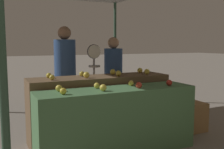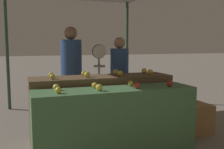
% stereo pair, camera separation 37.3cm
% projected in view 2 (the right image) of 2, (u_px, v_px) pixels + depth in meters
% --- Properties ---
extents(display_counter_front, '(2.16, 0.55, 0.88)m').
position_uv_depth(display_counter_front, '(115.00, 121.00, 3.50)').
color(display_counter_front, '#4C7A4C').
rests_on(display_counter_front, ground_plane).
extents(display_counter_back, '(2.16, 0.55, 0.97)m').
position_uv_depth(display_counter_back, '(102.00, 107.00, 4.06)').
color(display_counter_back, brown).
rests_on(display_counter_back, ground_plane).
extents(apple_front_0, '(0.08, 0.08, 0.08)m').
position_uv_depth(apple_front_0, '(58.00, 90.00, 3.09)').
color(apple_front_0, gold).
rests_on(apple_front_0, display_counter_front).
extents(apple_front_1, '(0.09, 0.09, 0.09)m').
position_uv_depth(apple_front_1, '(99.00, 87.00, 3.27)').
color(apple_front_1, yellow).
rests_on(apple_front_1, display_counter_front).
extents(apple_front_2, '(0.08, 0.08, 0.08)m').
position_uv_depth(apple_front_2, '(137.00, 86.00, 3.42)').
color(apple_front_2, red).
rests_on(apple_front_2, display_counter_front).
extents(apple_front_3, '(0.09, 0.09, 0.09)m').
position_uv_depth(apple_front_3, '(170.00, 84.00, 3.59)').
color(apple_front_3, '#AD281E').
rests_on(apple_front_3, display_counter_front).
extents(apple_front_4, '(0.08, 0.08, 0.08)m').
position_uv_depth(apple_front_4, '(56.00, 87.00, 3.30)').
color(apple_front_4, yellow).
rests_on(apple_front_4, display_counter_front).
extents(apple_front_5, '(0.08, 0.08, 0.08)m').
position_uv_depth(apple_front_5, '(95.00, 85.00, 3.47)').
color(apple_front_5, yellow).
rests_on(apple_front_5, display_counter_front).
extents(apple_front_6, '(0.08, 0.08, 0.08)m').
position_uv_depth(apple_front_6, '(130.00, 83.00, 3.63)').
color(apple_front_6, yellow).
rests_on(apple_front_6, display_counter_front).
extents(apple_back_0, '(0.07, 0.07, 0.07)m').
position_uv_depth(apple_back_0, '(52.00, 77.00, 3.64)').
color(apple_back_0, gold).
rests_on(apple_back_0, display_counter_back).
extents(apple_back_1, '(0.09, 0.09, 0.09)m').
position_uv_depth(apple_back_1, '(87.00, 75.00, 3.81)').
color(apple_back_1, yellow).
rests_on(apple_back_1, display_counter_back).
extents(apple_back_2, '(0.08, 0.08, 0.08)m').
position_uv_depth(apple_back_2, '(120.00, 73.00, 3.99)').
color(apple_back_2, gold).
rests_on(apple_back_2, display_counter_back).
extents(apple_back_3, '(0.09, 0.09, 0.09)m').
position_uv_depth(apple_back_3, '(150.00, 72.00, 4.16)').
color(apple_back_3, gold).
rests_on(apple_back_3, display_counter_back).
extents(apple_back_4, '(0.08, 0.08, 0.08)m').
position_uv_depth(apple_back_4, '(51.00, 75.00, 3.85)').
color(apple_back_4, gold).
rests_on(apple_back_4, display_counter_back).
extents(apple_back_5, '(0.08, 0.08, 0.08)m').
position_uv_depth(apple_back_5, '(84.00, 73.00, 4.01)').
color(apple_back_5, gold).
rests_on(apple_back_5, display_counter_back).
extents(apple_back_6, '(0.09, 0.09, 0.09)m').
position_uv_depth(apple_back_6, '(116.00, 72.00, 4.19)').
color(apple_back_6, gold).
rests_on(apple_back_6, display_counter_back).
extents(apple_back_7, '(0.09, 0.09, 0.09)m').
position_uv_depth(apple_back_7, '(144.00, 71.00, 4.36)').
color(apple_back_7, yellow).
rests_on(apple_back_7, display_counter_back).
extents(produce_scale, '(0.25, 0.20, 1.46)m').
position_uv_depth(produce_scale, '(99.00, 68.00, 4.58)').
color(produce_scale, '#99999E').
rests_on(produce_scale, ground_plane).
extents(person_vendor_at_scale, '(0.51, 0.51, 1.77)m').
position_uv_depth(person_vendor_at_scale, '(71.00, 68.00, 4.74)').
color(person_vendor_at_scale, '#2D2D38').
rests_on(person_vendor_at_scale, ground_plane).
extents(person_customer_left, '(0.37, 0.37, 1.59)m').
position_uv_depth(person_customer_left, '(119.00, 73.00, 4.87)').
color(person_customer_left, '#2D2D38').
rests_on(person_customer_left, ground_plane).
extents(wooden_crate_side, '(0.48, 0.48, 0.48)m').
position_uv_depth(wooden_crate_side, '(194.00, 118.00, 4.33)').
color(wooden_crate_side, '#9E7547').
rests_on(wooden_crate_side, ground_plane).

